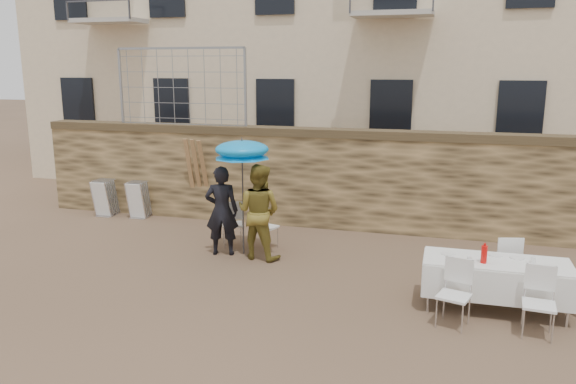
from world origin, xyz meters
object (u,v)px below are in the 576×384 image
(woman_dress, at_px, (259,212))
(soda_bottle, at_px, (484,254))
(chair_stack_right, at_px, (142,198))
(table_chair_front_right, at_px, (539,303))
(banquet_table, at_px, (497,264))
(couple_chair_left, at_px, (233,223))
(chair_stack_left, at_px, (110,196))
(man_suit, at_px, (222,211))
(table_chair_back, at_px, (505,263))
(couple_chair_right, at_px, (265,226))
(table_chair_front_left, at_px, (454,294))
(umbrella, at_px, (242,153))

(woman_dress, xyz_separation_m, soda_bottle, (3.96, -1.43, -0.01))
(chair_stack_right, bearing_deg, table_chair_front_right, -26.30)
(woman_dress, xyz_separation_m, banquet_table, (4.16, -1.28, -0.18))
(couple_chair_left, bearing_deg, banquet_table, 132.86)
(table_chair_front_right, xyz_separation_m, chair_stack_left, (-9.28, 4.14, -0.02))
(couple_chair_left, bearing_deg, man_suit, 63.28)
(man_suit, distance_m, table_chair_back, 5.15)
(man_suit, distance_m, couple_chair_right, 0.97)
(couple_chair_left, bearing_deg, chair_stack_left, -48.73)
(chair_stack_right, bearing_deg, chair_stack_left, 180.00)
(soda_bottle, height_order, table_chair_front_left, soda_bottle)
(couple_chair_right, relative_size, chair_stack_left, 1.04)
(banquet_table, xyz_separation_m, chair_stack_right, (-7.88, 3.39, -0.27))
(table_chair_front_right, distance_m, chair_stack_left, 10.16)
(man_suit, xyz_separation_m, banquet_table, (4.91, -1.28, -0.14))
(chair_stack_left, bearing_deg, couple_chair_left, -22.01)
(table_chair_front_left, height_order, chair_stack_right, table_chair_front_left)
(couple_chair_right, relative_size, banquet_table, 0.46)
(table_chair_back, bearing_deg, couple_chair_right, -26.97)
(umbrella, xyz_separation_m, soda_bottle, (4.31, -1.53, -1.10))
(couple_chair_left, bearing_deg, table_chair_front_left, 122.39)
(umbrella, bearing_deg, table_chair_front_left, -28.56)
(banquet_table, xyz_separation_m, table_chair_back, (0.20, 0.80, -0.25))
(couple_chair_right, relative_size, table_chair_back, 1.00)
(umbrella, bearing_deg, chair_stack_right, 149.13)
(banquet_table, bearing_deg, umbrella, 163.01)
(banquet_table, distance_m, chair_stack_left, 9.41)
(woman_dress, relative_size, table_chair_front_right, 1.90)
(woman_dress, relative_size, table_chair_back, 1.90)
(couple_chair_left, distance_m, table_chair_front_left, 5.02)
(umbrella, relative_size, table_chair_front_left, 2.21)
(couple_chair_right, bearing_deg, man_suit, 54.96)
(man_suit, height_order, chair_stack_left, man_suit)
(chair_stack_left, bearing_deg, couple_chair_right, -18.89)
(couple_chair_right, relative_size, chair_stack_right, 1.04)
(couple_chair_left, xyz_separation_m, banquet_table, (4.91, -1.83, 0.25))
(man_suit, distance_m, chair_stack_left, 4.43)
(couple_chair_right, distance_m, chair_stack_left, 4.83)
(woman_dress, height_order, chair_stack_right, woman_dress)
(soda_bottle, bearing_deg, couple_chair_left, 157.22)
(table_chair_front_right, height_order, chair_stack_right, table_chair_front_right)
(woman_dress, xyz_separation_m, chair_stack_right, (-3.72, 2.11, -0.45))
(umbrella, relative_size, chair_stack_left, 2.30)
(table_chair_front_right, bearing_deg, banquet_table, 128.79)
(man_suit, distance_m, soda_bottle, 4.92)
(man_suit, bearing_deg, couple_chair_left, -104.73)
(umbrella, height_order, couple_chair_right, umbrella)
(man_suit, bearing_deg, chair_stack_right, -50.18)
(couple_chair_right, height_order, table_chair_front_left, same)
(umbrella, xyz_separation_m, chair_stack_right, (-3.37, 2.01, -1.54))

